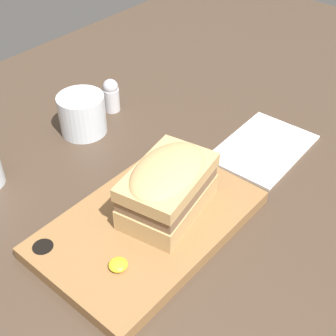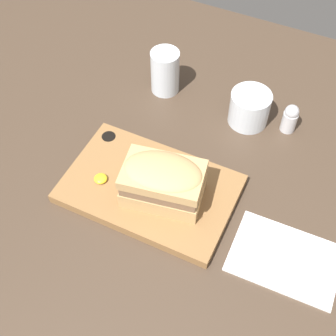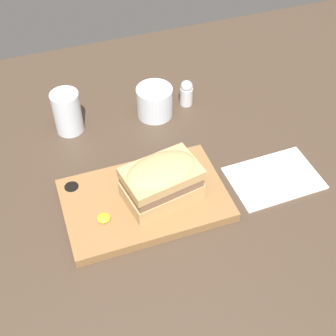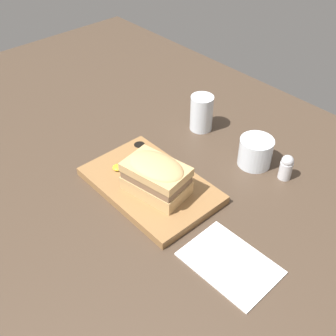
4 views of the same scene
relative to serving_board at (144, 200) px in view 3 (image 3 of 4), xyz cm
name	(u,v)px [view 3 (image 3 of 4)]	position (x,y,z in cm)	size (l,w,h in cm)	color
dining_table	(146,186)	(1.86, 5.19, -2.01)	(192.40, 111.08, 2.00)	#423326
serving_board	(144,200)	(0.00, 0.00, 0.00)	(31.48, 20.14, 2.06)	olive
sandwich	(162,180)	(3.29, -0.89, 5.65)	(15.48, 11.32, 8.64)	tan
mustard_dollop	(104,218)	(-8.72, -2.84, 1.50)	(2.48, 2.48, 0.99)	gold
water_glass	(68,114)	(-9.53, 26.56, 3.33)	(6.27, 6.27, 10.01)	silver
wine_glass	(155,102)	(10.43, 25.34, 2.47)	(8.38, 8.38, 7.28)	silver
napkin	(274,178)	(27.17, -2.54, -0.81)	(18.55, 13.10, 0.40)	white
salt_shaker	(186,92)	(18.78, 26.57, 2.32)	(3.10, 3.10, 6.59)	silver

